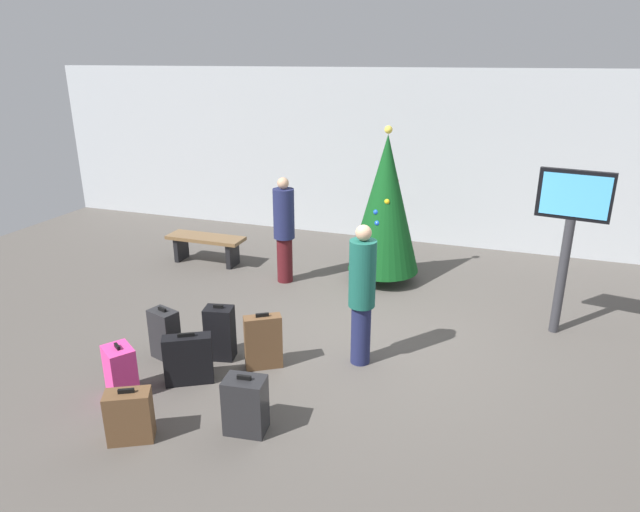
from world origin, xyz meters
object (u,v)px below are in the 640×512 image
traveller_0 (362,292)px  suitcase_2 (263,342)px  waiting_bench (206,243)px  suitcase_4 (245,405)px  suitcase_0 (220,333)px  holiday_tree (385,204)px  suitcase_6 (188,359)px  suitcase_3 (165,334)px  flight_info_kiosk (570,223)px  traveller_1 (284,228)px  suitcase_5 (130,416)px  suitcase_1 (121,371)px

traveller_0 → suitcase_2: (-1.02, -0.47, -0.57)m
waiting_bench → suitcase_4: bearing=-55.5°
suitcase_0 → waiting_bench: bearing=122.9°
holiday_tree → suitcase_4: 4.27m
suitcase_6 → waiting_bench: bearing=117.3°
suitcase_6 → suitcase_4: bearing=-29.9°
traveller_0 → suitcase_3: 2.37m
flight_info_kiosk → suitcase_0: flight_info_kiosk is taller
traveller_1 → suitcase_4: traveller_1 is taller
suitcase_3 → suitcase_6: 0.67m
flight_info_kiosk → suitcase_4: flight_info_kiosk is taller
holiday_tree → suitcase_5: size_ratio=4.46×
holiday_tree → suitcase_2: bearing=-102.8°
suitcase_1 → suitcase_5: size_ratio=1.08×
traveller_0 → suitcase_1: traveller_0 is taller
traveller_1 → suitcase_5: 4.13m
holiday_tree → suitcase_0: size_ratio=3.55×
traveller_1 → suitcase_6: size_ratio=2.79×
suitcase_2 → suitcase_6: bearing=-138.7°
suitcase_3 → suitcase_5: size_ratio=1.18×
suitcase_1 → suitcase_5: suitcase_1 is taller
flight_info_kiosk → suitcase_3: 5.06m
suitcase_6 → traveller_1: bearing=92.5°
suitcase_4 → suitcase_1: bearing=175.5°
suitcase_0 → suitcase_4: (0.90, -1.14, -0.04)m
traveller_1 → suitcase_3: traveller_1 is taller
suitcase_1 → traveller_0: bearing=33.7°
flight_info_kiosk → suitcase_5: bearing=-136.5°
suitcase_4 → suitcase_3: bearing=148.4°
traveller_0 → suitcase_1: (-2.20, -1.47, -0.61)m
traveller_0 → suitcase_4: size_ratio=2.78×
suitcase_4 → suitcase_2: bearing=106.4°
waiting_bench → suitcase_0: 3.32m
flight_info_kiosk → suitcase_1: bearing=-145.2°
flight_info_kiosk → traveller_0: bearing=-144.1°
holiday_tree → suitcase_0: bearing=-112.8°
flight_info_kiosk → suitcase_5: 5.42m
holiday_tree → traveller_0: bearing=-82.7°
flight_info_kiosk → suitcase_3: bearing=-153.0°
traveller_1 → suitcase_5: (0.15, -4.08, -0.63)m
traveller_0 → suitcase_5: bearing=-128.6°
traveller_1 → suitcase_3: (-0.41, -2.67, -0.58)m
holiday_tree → suitcase_5: holiday_tree is taller
holiday_tree → waiting_bench: (-3.06, -0.21, -0.90)m
suitcase_3 → suitcase_5: (0.56, -1.40, -0.05)m
suitcase_6 → flight_info_kiosk: bearing=34.2°
traveller_0 → suitcase_1: 2.72m
suitcase_3 → suitcase_5: suitcase_3 is taller
traveller_0 → holiday_tree: bearing=97.3°
holiday_tree → suitcase_2: (-0.69, -3.03, -0.93)m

